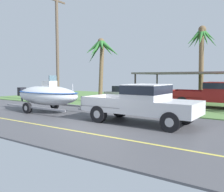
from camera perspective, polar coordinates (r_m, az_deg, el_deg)
ground at (r=18.36m, az=14.05°, el=-2.31°), size 36.00×22.00×0.11m
pickup_truck_towing at (r=10.98m, az=8.11°, el=-1.37°), size 5.59×2.15×1.81m
boat_on_trailer at (r=15.19m, az=-15.22°, el=0.20°), size 6.19×2.33×2.23m
parked_pickup_background at (r=17.46m, az=24.15°, el=0.46°), size 6.02×2.16×1.80m
parked_sedan_near at (r=20.28m, az=4.71°, el=0.39°), size 4.67×1.82×1.38m
carport_awning at (r=20.95m, az=17.25°, el=5.07°), size 7.71×4.95×2.51m
palm_tree_near_right at (r=23.58m, az=20.42°, el=10.88°), size 2.81×3.26×6.75m
palm_tree_mid at (r=19.92m, az=-2.51°, el=10.23°), size 3.00×3.53×5.30m
utility_pole at (r=20.41m, az=-12.85°, el=11.28°), size 0.24×1.80×8.83m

